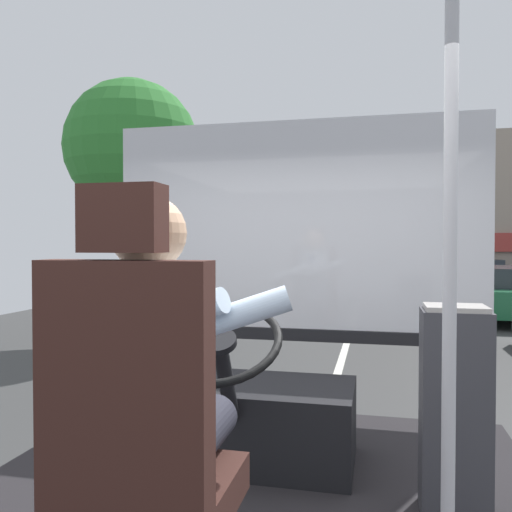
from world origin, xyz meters
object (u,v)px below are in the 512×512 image
Objects in this scene: driver_seat at (141,450)px; parked_car_blue at (471,278)px; bus_driver at (157,368)px; steering_console at (245,418)px; parked_car_green at (508,292)px; handrail_pole at (450,263)px; fare_box at (455,411)px.

driver_seat is 17.75m from parked_car_blue.
bus_driver reaches higher than steering_console.
steering_console is (-0.00, 1.23, -0.31)m from driver_seat.
steering_console is 12.06m from parked_car_green.
steering_console reaches higher than parked_car_green.
parked_car_green is (2.94, 12.26, -1.14)m from handrail_pole.
parked_car_blue is at bearing 80.51° from fare_box.
driver_seat is at bearing -137.17° from fare_box.
parked_car_green is 1.12× the size of parked_car_blue.
parked_car_green is at bearing -88.80° from parked_car_blue.
fare_box is at bearing -103.62° from parked_car_green.
parked_car_green is (3.82, 12.66, -0.61)m from driver_seat.
driver_seat is at bearing -102.11° from parked_car_blue.
parked_car_green is at bearing 73.21° from driver_seat.
handrail_pole is 0.81m from fare_box.
driver_seat is 1.16× the size of steering_console.
handrail_pole is at bearing -99.51° from parked_car_blue.
bus_driver is 0.98m from handrail_pole.
steering_console is at bearing 90.00° from driver_seat.
parked_car_green is (3.82, 11.43, -0.30)m from steering_console.
parked_car_blue is at bearing 77.89° from driver_seat.
bus_driver is 1.29m from fare_box.
bus_driver reaches higher than parked_car_green.
bus_driver is at bearing -106.93° from parked_car_green.
parked_car_green is at bearing 76.53° from handrail_pole.
handrail_pole reaches higher than fare_box.
handrail_pole is at bearing 24.47° from driver_seat.
driver_seat is at bearing -90.00° from bus_driver.
parked_car_blue reaches higher than parked_car_green.
parked_car_blue is (2.75, 16.45, -0.48)m from fare_box.
parked_car_green is at bearing 73.07° from bus_driver.
parked_car_blue is (2.84, 16.95, -1.11)m from handrail_pole.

